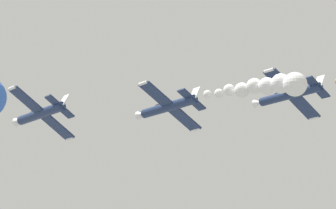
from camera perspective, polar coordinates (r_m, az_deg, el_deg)
airplane_right_inner at (r=84.21m, az=-10.14°, el=-0.73°), size 8.42×10.35×5.16m
airplane_left_outer at (r=84.28m, az=-0.04°, el=-0.19°), size 8.68×10.35×4.66m
smoke_trail_left_outer at (r=74.00m, az=8.14°, el=1.46°), size 2.74×13.20×2.92m
airplane_right_outer at (r=87.30m, az=9.58°, el=0.77°), size 8.57×10.35×4.88m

